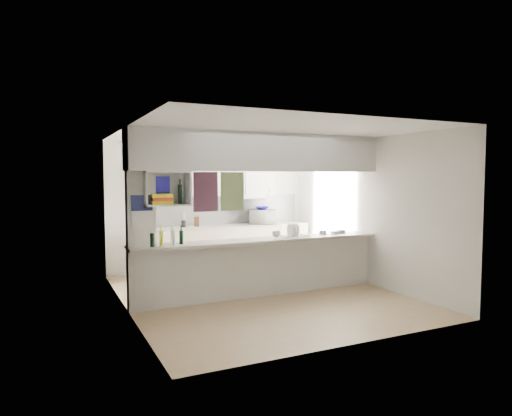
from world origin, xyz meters
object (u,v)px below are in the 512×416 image
bowl (262,208)px  wine_bottles (167,238)px  microwave (262,217)px  dish_rack (295,231)px

bowl → wine_bottles: size_ratio=0.53×
bowl → wine_bottles: bowl is taller
microwave → dish_rack: bearing=99.4°
dish_rack → wine_bottles: size_ratio=0.81×
bowl → wine_bottles: (-2.57, -2.11, -0.22)m
microwave → wine_bottles: size_ratio=1.07×
bowl → dish_rack: 2.09m
microwave → dish_rack: (-0.38, -2.02, -0.06)m
wine_bottles → microwave: bearing=39.2°
dish_rack → wine_bottles: bearing=-177.5°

